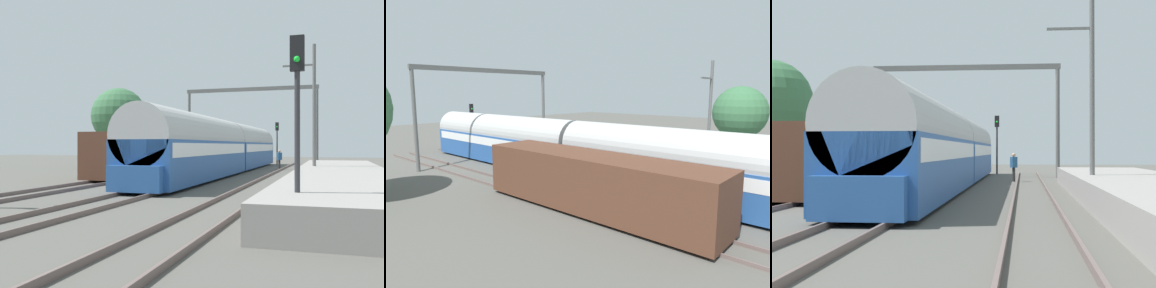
# 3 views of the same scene
# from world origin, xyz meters

# --- Properties ---
(ground) EXTENTS (120.00, 120.00, 0.00)m
(ground) POSITION_xyz_m (0.00, 0.00, 0.00)
(ground) COLOR #56544E
(track_far_west) EXTENTS (1.52, 60.00, 0.16)m
(track_far_west) POSITION_xyz_m (-4.36, 0.00, 0.08)
(track_far_west) COLOR #6A5853
(track_far_west) RESTS_ON ground
(track_west) EXTENTS (1.52, 60.00, 0.16)m
(track_west) POSITION_xyz_m (0.00, 0.00, 0.08)
(track_west) COLOR #6A5853
(track_west) RESTS_ON ground
(track_east) EXTENTS (1.52, 60.00, 0.16)m
(track_east) POSITION_xyz_m (4.36, 0.00, 0.08)
(track_east) COLOR #6A5853
(track_east) RESTS_ON ground
(platform) EXTENTS (4.40, 28.00, 0.90)m
(platform) POSITION_xyz_m (8.18, 2.00, 0.45)
(platform) COLOR gray
(platform) RESTS_ON ground
(passenger_train) EXTENTS (2.93, 32.85, 3.82)m
(passenger_train) POSITION_xyz_m (0.00, 11.91, 1.97)
(passenger_train) COLOR #28569E
(passenger_train) RESTS_ON ground
(freight_car) EXTENTS (2.80, 13.00, 2.70)m
(freight_car) POSITION_xyz_m (-4.36, 6.76, 1.47)
(freight_car) COLOR #563323
(freight_car) RESTS_ON ground
(person_crossing) EXTENTS (0.45, 0.45, 1.73)m
(person_crossing) POSITION_xyz_m (3.43, 16.96, 1.03)
(person_crossing) COLOR #2D2D2D
(person_crossing) RESTS_ON ground
(railway_signal_near) EXTENTS (0.36, 0.30, 4.89)m
(railway_signal_near) POSITION_xyz_m (6.92, -9.47, 3.14)
(railway_signal_near) COLOR #2D2D33
(railway_signal_near) RESTS_ON ground
(railway_signal_far) EXTENTS (0.36, 0.30, 4.66)m
(railway_signal_far) POSITION_xyz_m (1.92, 27.92, 3.00)
(railway_signal_far) COLOR #2D2D33
(railway_signal_far) RESTS_ON ground
(catenary_gantry) EXTENTS (13.12, 0.28, 7.86)m
(catenary_gantry) POSITION_xyz_m (0.00, 21.95, 5.68)
(catenary_gantry) COLOR #5F5F5E
(catenary_gantry) RESTS_ON ground
(catenary_pole_east_mid) EXTENTS (1.90, 0.20, 8.00)m
(catenary_pole_east_mid) POSITION_xyz_m (6.71, 5.40, 4.15)
(catenary_pole_east_mid) COLOR #5F5F5E
(catenary_pole_east_mid) RESTS_ON ground
(tree_west_background) EXTENTS (5.45, 5.45, 7.74)m
(tree_west_background) POSITION_xyz_m (-12.25, 17.66, 5.01)
(tree_west_background) COLOR #4C3826
(tree_west_background) RESTS_ON ground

